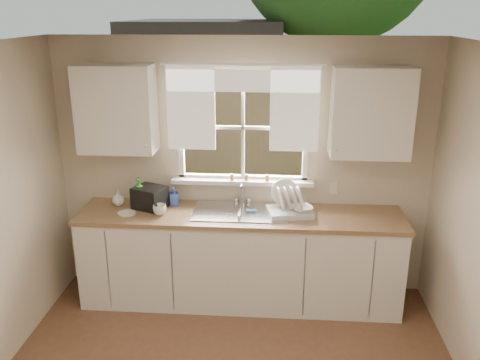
# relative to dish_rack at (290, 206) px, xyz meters

# --- Properties ---
(room_walls) EXTENTS (3.62, 4.02, 2.50)m
(room_walls) POSITION_rel_dish_rack_xyz_m (-0.46, -1.76, 0.25)
(room_walls) COLOR beige
(room_walls) RESTS_ON ground
(ceiling) EXTENTS (3.60, 4.00, 0.02)m
(ceiling) POSITION_rel_dish_rack_xyz_m (-0.46, -1.70, 1.51)
(ceiling) COLOR silver
(ceiling) RESTS_ON room_walls
(window) EXTENTS (1.38, 0.16, 1.06)m
(window) POSITION_rel_dish_rack_xyz_m (-0.46, 0.30, 0.50)
(window) COLOR white
(window) RESTS_ON room_walls
(curtains) EXTENTS (1.50, 0.03, 0.81)m
(curtains) POSITION_rel_dish_rack_xyz_m (-0.46, 0.25, 0.95)
(curtains) COLOR white
(curtains) RESTS_ON room_walls
(base_cabinets) EXTENTS (3.00, 0.62, 0.87)m
(base_cabinets) POSITION_rel_dish_rack_xyz_m (-0.46, -0.02, -0.55)
(base_cabinets) COLOR silver
(base_cabinets) RESTS_ON ground
(countertop) EXTENTS (3.04, 0.65, 0.04)m
(countertop) POSITION_rel_dish_rack_xyz_m (-0.46, -0.02, -0.10)
(countertop) COLOR olive
(countertop) RESTS_ON base_cabinets
(upper_cabinet_left) EXTENTS (0.70, 0.33, 0.80)m
(upper_cabinet_left) POSITION_rel_dish_rack_xyz_m (-1.61, 0.13, 0.86)
(upper_cabinet_left) COLOR silver
(upper_cabinet_left) RESTS_ON room_walls
(upper_cabinet_right) EXTENTS (0.70, 0.33, 0.80)m
(upper_cabinet_right) POSITION_rel_dish_rack_xyz_m (0.69, 0.13, 0.86)
(upper_cabinet_right) COLOR silver
(upper_cabinet_right) RESTS_ON room_walls
(wall_outlet) EXTENTS (0.08, 0.01, 0.12)m
(wall_outlet) POSITION_rel_dish_rack_xyz_m (0.42, 0.29, 0.09)
(wall_outlet) COLOR beige
(wall_outlet) RESTS_ON room_walls
(sill_jars) EXTENTS (0.38, 0.04, 0.06)m
(sill_jars) POSITION_rel_dish_rack_xyz_m (-0.40, 0.24, 0.19)
(sill_jars) COLOR brown
(sill_jars) RESTS_ON window
(sink) EXTENTS (0.88, 0.52, 0.40)m
(sink) POSITION_rel_dish_rack_xyz_m (-0.46, 0.01, -0.15)
(sink) COLOR #B7B7BC
(sink) RESTS_ON countertop
(dish_rack) EXTENTS (0.45, 0.38, 0.30)m
(dish_rack) POSITION_rel_dish_rack_xyz_m (0.00, 0.00, 0.00)
(dish_rack) COLOR silver
(dish_rack) RESTS_ON countertop
(bowl) EXTENTS (0.24, 0.24, 0.05)m
(bowl) POSITION_rel_dish_rack_xyz_m (0.11, -0.05, -0.00)
(bowl) COLOR white
(bowl) RESTS_ON dish_rack
(soap_bottle_a) EXTENTS (0.13, 0.13, 0.29)m
(soap_bottle_a) POSITION_rel_dish_rack_xyz_m (-1.44, 0.10, 0.07)
(soap_bottle_a) COLOR #328E2E
(soap_bottle_a) RESTS_ON countertop
(soap_bottle_b) EXTENTS (0.10, 0.11, 0.18)m
(soap_bottle_b) POSITION_rel_dish_rack_xyz_m (-1.11, 0.16, 0.01)
(soap_bottle_b) COLOR #2F4EB0
(soap_bottle_b) RESTS_ON countertop
(soap_bottle_c) EXTENTS (0.13, 0.13, 0.15)m
(soap_bottle_c) POSITION_rel_dish_rack_xyz_m (-1.65, 0.11, -0.00)
(soap_bottle_c) COLOR beige
(soap_bottle_c) RESTS_ON countertop
(saucer) EXTENTS (0.17, 0.17, 0.01)m
(saucer) POSITION_rel_dish_rack_xyz_m (-1.51, -0.10, -0.07)
(saucer) COLOR silver
(saucer) RESTS_ON countertop
(cup) EXTENTS (0.14, 0.14, 0.10)m
(cup) POSITION_rel_dish_rack_xyz_m (-1.20, -0.10, -0.03)
(cup) COLOR silver
(cup) RESTS_ON countertop
(black_appliance) EXTENTS (0.35, 0.33, 0.21)m
(black_appliance) POSITION_rel_dish_rack_xyz_m (-1.33, 0.07, 0.03)
(black_appliance) COLOR black
(black_appliance) RESTS_ON countertop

